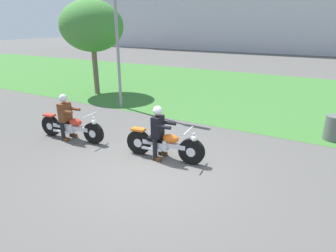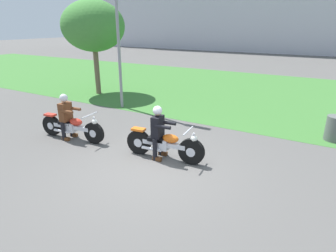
# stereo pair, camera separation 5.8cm
# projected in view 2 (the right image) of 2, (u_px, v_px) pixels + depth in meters

# --- Properties ---
(ground) EXTENTS (120.00, 120.00, 0.00)m
(ground) POSITION_uv_depth(u_px,v_px,m) (149.00, 169.00, 6.97)
(ground) COLOR #565451
(grass_verge) EXTENTS (60.00, 12.00, 0.01)m
(grass_verge) POSITION_uv_depth(u_px,v_px,m) (252.00, 92.00, 14.85)
(grass_verge) COLOR #3D7533
(grass_verge) RESTS_ON ground
(motorcycle_lead) EXTENTS (2.18, 0.66, 0.90)m
(motorcycle_lead) POSITION_uv_depth(u_px,v_px,m) (164.00, 144.00, 7.38)
(motorcycle_lead) COLOR black
(motorcycle_lead) RESTS_ON ground
(rider_lead) EXTENTS (0.58, 0.50, 1.42)m
(rider_lead) POSITION_uv_depth(u_px,v_px,m) (158.00, 128.00, 7.31)
(rider_lead) COLOR black
(rider_lead) RESTS_ON ground
(motorcycle_follow) EXTENTS (2.29, 0.66, 0.88)m
(motorcycle_follow) POSITION_uv_depth(u_px,v_px,m) (72.00, 127.00, 8.66)
(motorcycle_follow) COLOR black
(motorcycle_follow) RESTS_ON ground
(rider_follow) EXTENTS (0.58, 0.50, 1.40)m
(rider_follow) POSITION_uv_depth(u_px,v_px,m) (66.00, 113.00, 8.58)
(rider_follow) COLOR black
(rider_follow) RESTS_ON ground
(tree_roadside) EXTENTS (2.97, 2.97, 4.45)m
(tree_roadside) POSITION_uv_depth(u_px,v_px,m) (93.00, 26.00, 13.47)
(tree_roadside) COLOR brown
(tree_roadside) RESTS_ON ground
(streetlight_pole) EXTENTS (0.96, 0.20, 6.14)m
(streetlight_pole) POSITION_uv_depth(u_px,v_px,m) (119.00, 11.00, 10.85)
(streetlight_pole) COLOR gray
(streetlight_pole) RESTS_ON ground
(trash_can) EXTENTS (0.55, 0.55, 0.76)m
(trash_can) POSITION_uv_depth(u_px,v_px,m) (335.00, 129.00, 8.58)
(trash_can) COLOR #595E5B
(trash_can) RESTS_ON ground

